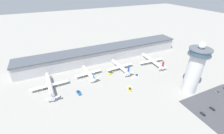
# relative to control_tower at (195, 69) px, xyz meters

# --- Properties ---
(ground_plane) EXTENTS (1000.00, 1000.00, 0.00)m
(ground_plane) POSITION_rel_control_tower_xyz_m (-50.61, 29.88, -25.40)
(ground_plane) COLOR #9E9B93
(terminal_building) EXTENTS (223.81, 25.00, 17.70)m
(terminal_building) POSITION_rel_control_tower_xyz_m (-50.61, 99.88, -16.45)
(terminal_building) COLOR #B2B2B7
(terminal_building) RESTS_ON ground
(control_tower) EXTENTS (19.17, 19.17, 51.66)m
(control_tower) POSITION_rel_control_tower_xyz_m (0.00, 0.00, 0.00)
(control_tower) COLOR silver
(control_tower) RESTS_ON ground
(parking_lot_surface) EXTENTS (64.00, 40.00, 0.01)m
(parking_lot_surface) POSITION_rel_control_tower_xyz_m (11.35, -27.87, -25.39)
(parking_lot_surface) COLOR #424247
(parking_lot_surface) RESTS_ON ground
(airplane_gate_alpha) EXTENTS (37.50, 45.53, 13.65)m
(airplane_gate_alpha) POSITION_rel_control_tower_xyz_m (-126.07, 60.89, -21.23)
(airplane_gate_alpha) COLOR silver
(airplane_gate_alpha) RESTS_ON ground
(airplane_gate_bravo) EXTENTS (31.11, 32.52, 12.70)m
(airplane_gate_bravo) POSITION_rel_control_tower_xyz_m (-83.41, 66.87, -21.07)
(airplane_gate_bravo) COLOR white
(airplane_gate_bravo) RESTS_ON ground
(airplane_gate_charlie) EXTENTS (35.25, 38.29, 13.80)m
(airplane_gate_charlie) POSITION_rel_control_tower_xyz_m (-43.85, 64.19, -20.73)
(airplane_gate_charlie) COLOR silver
(airplane_gate_charlie) RESTS_ON ground
(airplane_gate_delta) EXTENTS (34.90, 43.63, 13.16)m
(airplane_gate_delta) POSITION_rel_control_tower_xyz_m (2.08, 61.03, -20.84)
(airplane_gate_delta) COLOR white
(airplane_gate_delta) RESTS_ON ground
(service_truck_catering) EXTENTS (8.37, 5.90, 2.55)m
(service_truck_catering) POSITION_rel_control_tower_xyz_m (-58.16, 60.56, -24.51)
(service_truck_catering) COLOR black
(service_truck_catering) RESTS_ON ground
(service_truck_fuel) EXTENTS (3.89, 7.87, 2.62)m
(service_truck_fuel) POSITION_rel_control_tower_xyz_m (-101.50, 41.05, -24.49)
(service_truck_fuel) COLOR black
(service_truck_fuel) RESTS_ON ground
(service_truck_baggage) EXTENTS (8.42, 3.10, 2.80)m
(service_truck_baggage) POSITION_rel_control_tower_xyz_m (-33.98, 42.91, -24.43)
(service_truck_baggage) COLOR black
(service_truck_baggage) RESTS_ON ground
(service_truck_water) EXTENTS (4.49, 7.55, 2.61)m
(service_truck_water) POSITION_rel_control_tower_xyz_m (-53.01, 25.32, -24.49)
(service_truck_water) COLOR black
(service_truck_water) RESTS_ON ground
(car_white_wagon) EXTENTS (2.01, 4.36, 1.55)m
(car_white_wagon) POSITION_rel_control_tower_xyz_m (-14.19, -27.87, -24.79)
(car_white_wagon) COLOR black
(car_white_wagon) RESTS_ON ground
(car_silver_sedan) EXTENTS (1.81, 4.74, 1.57)m
(car_silver_sedan) POSITION_rel_control_tower_xyz_m (23.94, -15.08, -24.79)
(car_silver_sedan) COLOR black
(car_silver_sedan) RESTS_ON ground
(car_yellow_taxi) EXTENTS (1.74, 4.57, 1.58)m
(car_yellow_taxi) POSITION_rel_control_tower_xyz_m (-1.57, -27.26, -24.78)
(car_yellow_taxi) COLOR black
(car_yellow_taxi) RESTS_ON ground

